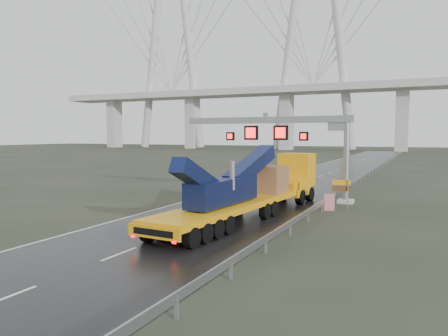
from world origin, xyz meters
The scene contains 8 objects.
ground centered at (0.00, 0.00, 0.00)m, with size 400.00×400.00×0.00m, color #252B1E.
road centered at (0.00, 40.00, 0.01)m, with size 11.00×200.00×0.02m, color black.
guardrail centered at (6.10, 30.00, 0.70)m, with size 0.20×140.00×1.40m, color gray, non-canonical shape.
sign_gantry centered at (2.10, 17.99, 5.61)m, with size 14.90×1.20×7.42m.
cable_stayed_bridge centered at (-55.00, 140.00, 50.01)m, with size 170.00×14.00×110.00m.
heavy_haul_truck centered at (2.12, 11.04, 1.86)m, with size 4.64×20.56×4.79m.
exit_sign_pair centered at (7.10, 14.79, 1.58)m, with size 1.29×0.37×2.26m.
striped_barrier centered at (6.39, 14.00, 0.60)m, with size 0.71×0.38×1.21m, color red.
Camera 1 is at (12.72, -17.88, 5.51)m, focal length 35.00 mm.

